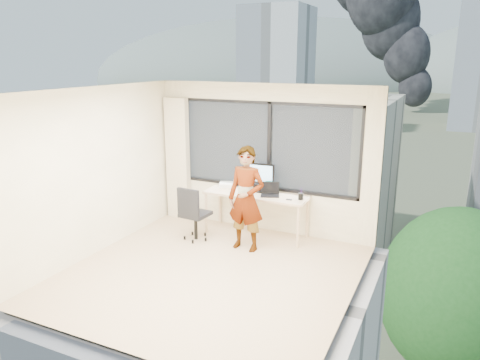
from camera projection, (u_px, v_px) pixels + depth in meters
The scene contains 23 objects.
floor at pixel (211, 273), 6.59m from camera, with size 4.00×4.00×0.01m, color tan.
ceiling at pixel (207, 90), 5.91m from camera, with size 4.00×4.00×0.01m, color white.
wall_front at pixel (111, 237), 4.50m from camera, with size 4.00×0.01×2.60m, color beige.
wall_left at pixel (96, 172), 7.07m from camera, with size 0.01×4.00×2.60m, color beige.
wall_right at pixel (356, 206), 5.43m from camera, with size 0.01×4.00×2.60m, color beige.
window_wall at pixel (267, 146), 7.92m from camera, with size 3.30×0.16×1.55m, color black, non-canonical shape.
curtain at pixel (178, 159), 8.64m from camera, with size 0.45×0.14×2.30m, color beige.
desk at pixel (256, 214), 7.94m from camera, with size 1.80×0.60×0.75m, color beige.
chair at pixel (195, 212), 7.70m from camera, with size 0.49×0.49×0.96m, color black, non-canonical shape.
person at pixel (246, 199), 7.22m from camera, with size 0.62×0.40×1.69m, color #2D2D33.
monitor at pixel (260, 177), 7.90m from camera, with size 0.51×0.11×0.51m, color black, non-canonical shape.
game_console at pixel (227, 185), 8.26m from camera, with size 0.29×0.24×0.07m, color white.
laptop at pixel (270, 190), 7.68m from camera, with size 0.31×0.33×0.20m, color black, non-canonical shape.
cellphone at pixel (289, 200), 7.49m from camera, with size 0.10×0.04×0.01m, color black.
pen_cup at pixel (301, 196), 7.49m from camera, with size 0.09×0.09×0.11m, color black.
handbag at pixel (270, 186), 7.88m from camera, with size 0.29×0.15×0.22m, color #0E544D.
exterior_ground at pixel (440, 127), 115.05m from camera, with size 400.00×400.00×0.04m, color #515B3D.
near_bldg_a at pixel (290, 180), 38.32m from camera, with size 16.00×12.00×14.00m, color beige.
far_tower_a at pixel (277, 71), 103.97m from camera, with size 14.00×14.00×28.00m, color silver.
far_tower_d at pixel (266, 75), 163.07m from camera, with size 16.00×14.00×22.00m, color silver.
hill_a at pixel (277, 81), 339.10m from camera, with size 288.00×216.00×90.00m, color slate.
tree_a at pixel (168, 233), 34.99m from camera, with size 7.00×7.00×8.00m, color #1F541C, non-canonical shape.
tree_b at pixel (453, 312), 23.14m from camera, with size 7.60×7.60×9.00m, color #1F541C, non-canonical shape.
Camera 1 is at (2.95, -5.26, 3.02)m, focal length 34.10 mm.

